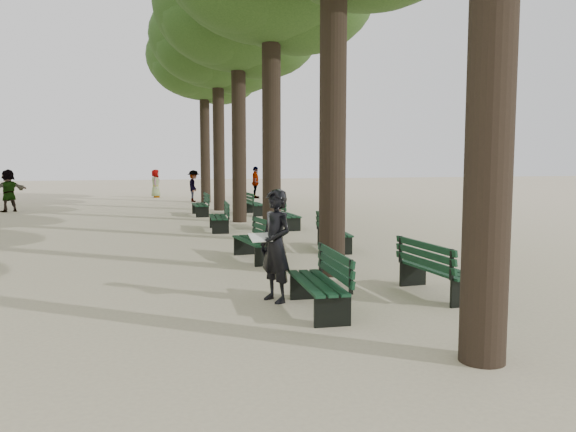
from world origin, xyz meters
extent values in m
plane|color=beige|center=(0.00, 0.00, 0.00)|extent=(120.00, 120.00, 0.00)
cylinder|color=#33261C|center=(1.50, -2.00, 3.75)|extent=(0.52, 0.52, 7.50)
cylinder|color=#33261C|center=(1.50, 3.00, 3.75)|extent=(0.52, 0.52, 7.50)
cylinder|color=#33261C|center=(1.50, 8.00, 3.75)|extent=(0.52, 0.52, 7.50)
cylinder|color=#33261C|center=(1.50, 13.00, 3.75)|extent=(0.52, 0.52, 7.50)
ellipsoid|color=#264919|center=(1.50, 13.00, 7.70)|extent=(6.00, 6.00, 4.50)
cylinder|color=#33261C|center=(1.50, 18.00, 3.75)|extent=(0.52, 0.52, 7.50)
ellipsoid|color=#264919|center=(1.50, 18.00, 7.70)|extent=(6.00, 6.00, 4.50)
cylinder|color=#33261C|center=(1.50, 23.00, 3.75)|extent=(0.52, 0.52, 7.50)
ellipsoid|color=#264919|center=(1.50, 23.00, 7.70)|extent=(6.00, 6.00, 4.50)
cube|color=black|center=(0.35, 0.48, 0.23)|extent=(0.63, 1.83, 0.45)
cube|color=black|center=(0.35, 0.48, 0.45)|extent=(0.65, 1.83, 0.04)
cube|color=black|center=(0.63, 0.46, 0.72)|extent=(0.15, 1.80, 0.40)
cube|color=black|center=(0.35, 5.02, 0.23)|extent=(0.72, 1.85, 0.45)
cube|color=black|center=(0.35, 5.02, 0.45)|extent=(0.74, 1.85, 0.04)
cube|color=black|center=(0.63, 5.06, 0.72)|extent=(0.24, 1.79, 0.40)
cube|color=black|center=(0.35, 10.57, 0.23)|extent=(0.67, 1.84, 0.45)
cube|color=black|center=(0.35, 10.57, 0.45)|extent=(0.69, 1.84, 0.04)
cube|color=black|center=(0.63, 10.54, 0.72)|extent=(0.19, 1.80, 0.40)
cube|color=black|center=(0.35, 15.77, 0.23)|extent=(0.53, 1.80, 0.45)
cube|color=black|center=(0.35, 15.77, 0.45)|extent=(0.55, 1.80, 0.04)
cube|color=black|center=(0.63, 15.77, 0.72)|extent=(0.05, 1.80, 0.40)
cube|color=black|center=(2.65, 0.92, 0.23)|extent=(0.60, 1.82, 0.45)
cube|color=black|center=(2.65, 0.92, 0.45)|extent=(0.62, 1.82, 0.04)
cube|color=black|center=(2.37, 0.91, 0.72)|extent=(0.12, 1.80, 0.40)
cube|color=black|center=(2.65, 5.96, 0.23)|extent=(0.72, 1.85, 0.45)
cube|color=black|center=(2.65, 5.96, 0.45)|extent=(0.74, 1.85, 0.04)
cube|color=black|center=(2.37, 5.99, 0.72)|extent=(0.24, 1.79, 0.40)
cube|color=black|center=(2.65, 10.62, 0.23)|extent=(0.55, 1.81, 0.45)
cube|color=black|center=(2.65, 10.62, 0.45)|extent=(0.57, 1.81, 0.04)
cube|color=black|center=(2.37, 10.61, 0.72)|extent=(0.07, 1.80, 0.40)
cube|color=black|center=(2.65, 15.55, 0.23)|extent=(0.55, 1.81, 0.45)
cube|color=black|center=(2.65, 15.55, 0.45)|extent=(0.57, 1.81, 0.04)
cube|color=black|center=(2.37, 15.55, 0.72)|extent=(0.07, 1.80, 0.40)
imported|color=black|center=(-0.09, 1.26, 0.91)|extent=(0.62, 0.81, 1.81)
cube|color=white|center=(-0.34, 1.26, 1.05)|extent=(0.37, 0.29, 0.12)
imported|color=#262628|center=(4.77, 25.41, 0.95)|extent=(0.59, 1.17, 1.90)
imported|color=#262628|center=(-0.95, 27.73, 0.85)|extent=(0.47, 0.88, 1.71)
imported|color=#262628|center=(0.92, 23.59, 0.87)|extent=(0.58, 1.17, 1.73)
imported|color=#262628|center=(-7.57, 19.69, 0.94)|extent=(1.63, 1.33, 1.88)
camera|label=1|loc=(-2.25, -7.35, 2.27)|focal=35.00mm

